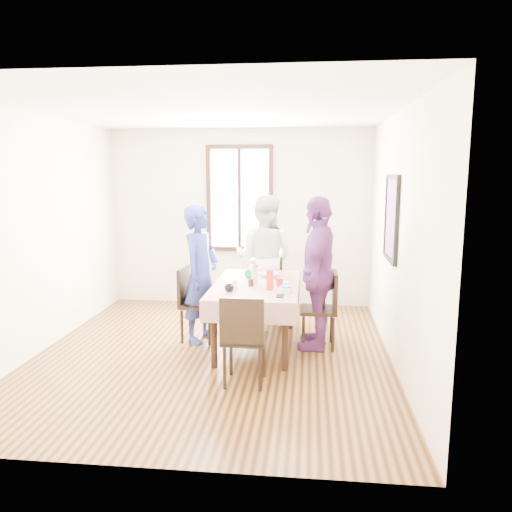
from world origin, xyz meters
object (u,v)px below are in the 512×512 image
object	(u,v)px
chair_near	(245,339)
chair_far	(265,288)
chair_left	(199,304)
person_left	(200,274)
person_far	(265,259)
dining_table	(256,315)
chair_right	(318,310)
person_right	(317,273)

from	to	relation	value
chair_near	chair_far	bearing A→B (deg)	91.26
chair_left	chair_far	xyz separation A→B (m)	(0.73, 0.92, 0.00)
chair_left	person_left	world-z (taller)	person_left
chair_near	person_far	xyz separation A→B (m)	(0.00, 2.11, 0.42)
dining_table	person_far	bearing A→B (deg)	90.00
chair_right	chair_near	xyz separation A→B (m)	(-0.73, -1.11, 0.00)
chair_near	person_left	bearing A→B (deg)	121.58
chair_right	chair_far	bearing A→B (deg)	34.91
person_left	person_far	xyz separation A→B (m)	(0.71, 0.90, 0.04)
chair_far	person_right	size ratio (longest dim) A/B	0.51
person_left	person_right	xyz separation A→B (m)	(1.41, -0.10, 0.06)
chair_far	dining_table	bearing A→B (deg)	98.33
chair_left	person_left	distance (m)	0.38
chair_left	chair_far	bearing A→B (deg)	144.57
chair_far	chair_near	size ratio (longest dim) A/B	1.00
person_left	person_right	size ratio (longest dim) A/B	0.93
chair_left	chair_right	xyz separation A→B (m)	(1.45, -0.10, 0.00)
chair_right	person_far	xyz separation A→B (m)	(-0.73, 1.00, 0.42)
dining_table	person_left	bearing A→B (deg)	168.41
dining_table	person_right	size ratio (longest dim) A/B	0.86
chair_left	person_right	size ratio (longest dim) A/B	0.51
chair_right	chair_near	size ratio (longest dim) A/B	1.00
chair_right	chair_left	bearing A→B (deg)	85.52
person_far	person_right	distance (m)	1.22
chair_far	person_left	size ratio (longest dim) A/B	0.55
person_left	person_right	distance (m)	1.42
chair_near	dining_table	bearing A→B (deg)	91.26
person_left	chair_left	bearing A→B (deg)	107.03
dining_table	chair_far	size ratio (longest dim) A/B	1.70
person_right	person_far	bearing A→B (deg)	-137.56
dining_table	chair_far	world-z (taller)	chair_far
dining_table	person_far	xyz separation A→B (m)	(0.00, 1.04, 0.50)
dining_table	person_left	distance (m)	0.86
dining_table	chair_near	distance (m)	1.07
person_far	dining_table	bearing A→B (deg)	103.85
chair_left	chair_right	distance (m)	1.46
chair_right	person_right	bearing A→B (deg)	89.33
person_far	person_right	xyz separation A→B (m)	(0.71, -1.00, 0.02)
chair_left	person_far	world-z (taller)	person_far
person_left	person_far	world-z (taller)	person_far
person_left	person_right	world-z (taller)	person_right
chair_far	chair_near	world-z (taller)	same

